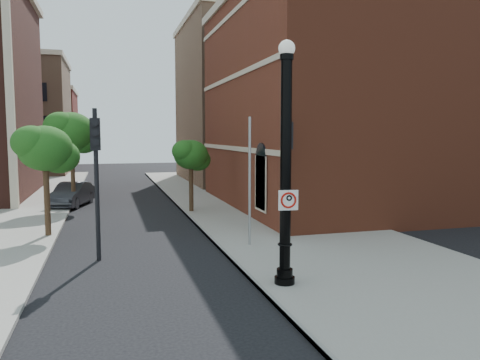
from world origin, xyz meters
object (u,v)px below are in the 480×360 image
object	(u,v)px
parked_car	(72,194)
traffic_signal_right	(287,157)
no_parking_sign	(288,200)
traffic_signal_left	(96,159)
lamppost	(286,176)

from	to	relation	value
parked_car	traffic_signal_right	bearing A→B (deg)	-39.20
no_parking_sign	traffic_signal_left	distance (m)	6.90
traffic_signal_left	lamppost	bearing A→B (deg)	-38.21
no_parking_sign	traffic_signal_right	distance (m)	5.57
no_parking_sign	traffic_signal_left	bearing A→B (deg)	144.09
lamppost	no_parking_sign	distance (m)	0.66
traffic_signal_left	traffic_signal_right	xyz separation A→B (m)	(7.08, 0.55, -0.04)
parked_car	traffic_signal_left	xyz separation A→B (m)	(1.72, -13.05, 2.75)
lamppost	traffic_signal_left	world-z (taller)	lamppost
no_parking_sign	traffic_signal_left	xyz separation A→B (m)	(-5.08, 4.57, 0.97)
parked_car	lamppost	bearing A→B (deg)	-53.09
lamppost	traffic_signal_right	world-z (taller)	lamppost
traffic_signal_right	traffic_signal_left	bearing A→B (deg)	164.06
parked_car	traffic_signal_right	size ratio (longest dim) A/B	0.86
traffic_signal_left	parked_car	bearing A→B (deg)	100.25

